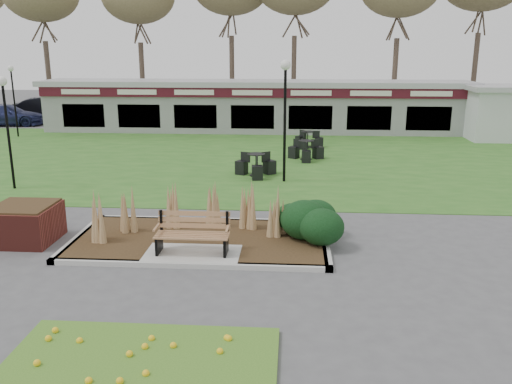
# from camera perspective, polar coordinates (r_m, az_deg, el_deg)

# --- Properties ---
(ground) EXTENTS (100.00, 100.00, 0.00)m
(ground) POSITION_cam_1_polar(r_m,az_deg,el_deg) (12.61, -6.79, -7.18)
(ground) COLOR #515154
(ground) RESTS_ON ground
(lawn) EXTENTS (34.00, 16.00, 0.02)m
(lawn) POSITION_cam_1_polar(r_m,az_deg,el_deg) (24.04, -1.55, 3.64)
(lawn) COLOR #2C6620
(lawn) RESTS_ON ground
(flower_bed) EXTENTS (4.20, 3.00, 0.16)m
(flower_bed) POSITION_cam_1_polar(r_m,az_deg,el_deg) (8.60, -12.71, -18.24)
(flower_bed) COLOR #3E7521
(flower_bed) RESTS_ON ground
(planting_bed) EXTENTS (6.75, 3.40, 1.27)m
(planting_bed) POSITION_cam_1_polar(r_m,az_deg,el_deg) (13.57, -0.48, -3.79)
(planting_bed) COLOR #352515
(planting_bed) RESTS_ON ground
(park_bench) EXTENTS (1.70, 0.66, 0.93)m
(park_bench) POSITION_cam_1_polar(r_m,az_deg,el_deg) (12.63, -6.67, -4.28)
(park_bench) COLOR #976D44
(park_bench) RESTS_ON ground
(brick_planter) EXTENTS (1.50, 1.50, 0.95)m
(brick_planter) POSITION_cam_1_polar(r_m,az_deg,el_deg) (14.76, -23.16, -3.03)
(brick_planter) COLOR maroon
(brick_planter) RESTS_ON ground
(food_pavilion) EXTENTS (24.60, 3.40, 2.90)m
(food_pavilion) POSITION_cam_1_polar(r_m,az_deg,el_deg) (31.67, -0.18, 9.07)
(food_pavilion) COLOR gray
(food_pavilion) RESTS_ON ground
(service_hut) EXTENTS (4.40, 3.40, 2.83)m
(service_hut) POSITION_cam_1_polar(r_m,az_deg,el_deg) (31.70, 24.91, 7.65)
(service_hut) COLOR silver
(service_hut) RESTS_ON ground
(lamp_post_mid_left) EXTENTS (0.32, 0.32, 3.82)m
(lamp_post_mid_left) POSITION_cam_1_polar(r_m,az_deg,el_deg) (20.05, -24.90, 8.03)
(lamp_post_mid_left) COLOR black
(lamp_post_mid_left) RESTS_ON ground
(lamp_post_mid_right) EXTENTS (0.36, 0.36, 4.33)m
(lamp_post_mid_right) POSITION_cam_1_polar(r_m,az_deg,el_deg) (19.24, 3.09, 10.25)
(lamp_post_mid_right) COLOR black
(lamp_post_mid_right) RESTS_ON ground
(lamp_post_far_left) EXTENTS (0.32, 0.32, 3.82)m
(lamp_post_far_left) POSITION_cam_1_polar(r_m,az_deg,el_deg) (32.25, -24.25, 10.22)
(lamp_post_far_left) COLOR black
(lamp_post_far_left) RESTS_ON ground
(bistro_set_b) EXTENTS (1.37, 1.44, 0.78)m
(bistro_set_b) POSITION_cam_1_polar(r_m,az_deg,el_deg) (26.58, 5.45, 5.26)
(bistro_set_b) COLOR black
(bistro_set_b) RESTS_ON ground
(bistro_set_c) EXTENTS (1.59, 1.48, 0.85)m
(bistro_set_c) POSITION_cam_1_polar(r_m,az_deg,el_deg) (20.50, 0.01, 2.50)
(bistro_set_c) COLOR black
(bistro_set_c) RESTS_ON ground
(bistro_set_d) EXTENTS (1.58, 1.37, 0.84)m
(bistro_set_d) POSITION_cam_1_polar(r_m,az_deg,el_deg) (23.60, 5.29, 4.08)
(bistro_set_d) COLOR black
(bistro_set_d) RESTS_ON ground
(car_black) EXTENTS (4.40, 2.56, 1.37)m
(car_black) POSITION_cam_1_polar(r_m,az_deg,el_deg) (41.10, -21.29, 8.32)
(car_black) COLOR black
(car_black) RESTS_ON ground
(car_blue) EXTENTS (4.65, 2.28, 1.30)m
(car_blue) POSITION_cam_1_polar(r_m,az_deg,el_deg) (37.54, -24.72, 7.37)
(car_blue) COLOR navy
(car_blue) RESTS_ON ground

